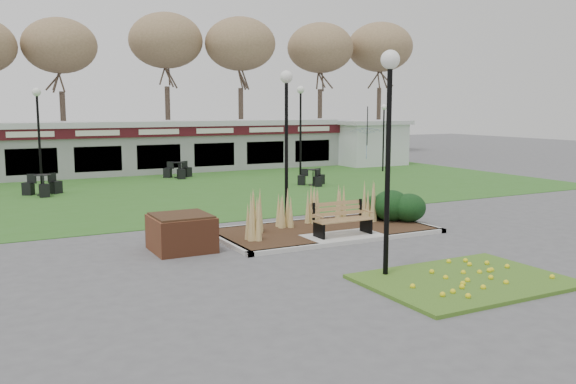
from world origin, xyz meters
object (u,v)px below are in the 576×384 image
bistro_set_a (43,188)px  brick_planter (181,232)px  service_hut (369,142)px  bistro_set_b (179,173)px  lamp_post_mid_left (286,113)px  lamp_post_far_right (384,123)px  patio_umbrella (367,143)px  lamp_post_far_left (38,116)px  bistro_set_d (313,180)px  food_pavilion (152,146)px  lamp_post_mid_right (301,111)px  park_bench (341,218)px  lamp_post_near_left (389,114)px

bistro_set_a → brick_planter: bearing=-80.3°
service_hut → bistro_set_b: bearing=-173.9°
lamp_post_mid_left → bistro_set_b: size_ratio=3.14×
lamp_post_far_right → patio_umbrella: 1.47m
brick_planter → service_hut: size_ratio=0.34×
brick_planter → patio_umbrella: patio_umbrella is taller
lamp_post_far_left → bistro_set_d: lamp_post_far_left is taller
brick_planter → service_hut: service_hut is taller
service_hut → lamp_post_far_left: bearing=-171.7°
lamp_post_far_right → bistro_set_d: (-6.68, -3.56, -2.51)m
food_pavilion → lamp_post_far_left: (-6.33, -4.85, 1.81)m
brick_planter → lamp_post_mid_left: lamp_post_mid_left is taller
lamp_post_mid_right → bistro_set_a: bearing=-176.6°
park_bench → bistro_set_d: park_bench is taller
lamp_post_mid_right → lamp_post_far_left: 12.62m
lamp_post_mid_right → lamp_post_far_left: size_ratio=1.05×
lamp_post_near_left → service_hut: bearing=55.5°
park_bench → bistro_set_a: park_bench is taller
park_bench → bistro_set_d: bearing=63.8°
service_hut → bistro_set_a: bearing=-166.4°
service_hut → lamp_post_mid_right: size_ratio=0.93×
patio_umbrella → lamp_post_mid_left: bearing=-134.1°
food_pavilion → lamp_post_mid_left: lamp_post_mid_left is taller
park_bench → food_pavilion: 19.73m
lamp_post_near_left → lamp_post_mid_left: (1.07, 6.70, -0.04)m
brick_planter → patio_umbrella: size_ratio=0.58×
lamp_post_mid_right → patio_umbrella: size_ratio=1.84×
lamp_post_far_left → patio_umbrella: size_ratio=1.74×
food_pavilion → lamp_post_mid_right: lamp_post_mid_right is taller
lamp_post_mid_right → lamp_post_far_right: size_ratio=1.24×
service_hut → lamp_post_mid_left: bearing=-132.8°
service_hut → lamp_post_mid_right: bearing=-150.7°
lamp_post_near_left → food_pavilion: bearing=86.9°
lamp_post_near_left → lamp_post_mid_left: bearing=81.0°
service_hut → patio_umbrella: service_hut is taller
food_pavilion → bistro_set_b: food_pavilion is taller
brick_planter → food_pavilion: size_ratio=0.06×
park_bench → brick_planter: park_bench is taller
park_bench → patio_umbrella: 18.31m
lamp_post_near_left → bistro_set_a: 17.77m
bistro_set_b → patio_umbrella: 10.82m
brick_planter → lamp_post_far_right: lamp_post_far_right is taller
park_bench → lamp_post_mid_left: size_ratio=0.35×
food_pavilion → patio_umbrella: size_ratio=9.51×
service_hut → bistro_set_a: service_hut is taller
park_bench → food_pavilion: food_pavilion is taller
lamp_post_far_right → bistro_set_d: bearing=-152.0°
bistro_set_d → brick_planter: bearing=-134.4°
lamp_post_mid_left → lamp_post_far_right: bearing=42.7°
lamp_post_mid_left → lamp_post_far_left: size_ratio=1.07×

